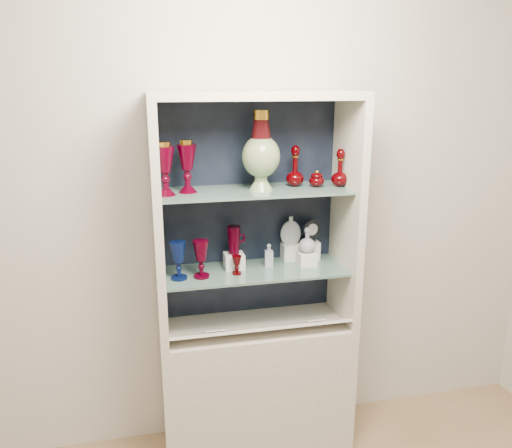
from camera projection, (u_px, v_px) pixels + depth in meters
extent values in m
cube|color=beige|center=(247.00, 195.00, 2.66)|extent=(3.50, 0.02, 2.80)
cube|color=beige|center=(256.00, 386.00, 2.73)|extent=(1.00, 0.40, 0.75)
cube|color=black|center=(248.00, 210.00, 2.65)|extent=(0.98, 0.02, 1.15)
cube|color=beige|center=(158.00, 225.00, 2.37)|extent=(0.04, 0.40, 1.15)
cube|color=beige|center=(347.00, 214.00, 2.57)|extent=(0.04, 0.40, 1.15)
cube|color=beige|center=(256.00, 95.00, 2.31)|extent=(1.00, 0.40, 0.04)
cube|color=slate|center=(255.00, 271.00, 2.57)|extent=(0.92, 0.34, 0.01)
cube|color=slate|center=(255.00, 191.00, 2.45)|extent=(0.92, 0.34, 0.01)
cube|color=beige|center=(261.00, 329.00, 2.52)|extent=(0.92, 0.17, 0.09)
cube|color=white|center=(315.00, 320.00, 2.57)|extent=(0.10, 0.06, 0.03)
cube|color=white|center=(215.00, 331.00, 2.46)|extent=(0.10, 0.06, 0.03)
cube|color=silver|center=(234.00, 261.00, 2.58)|extent=(0.10, 0.10, 0.08)
cube|color=silver|center=(290.00, 252.00, 2.70)|extent=(0.09, 0.09, 0.09)
cube|color=silver|center=(307.00, 259.00, 2.62)|extent=(0.09, 0.09, 0.07)
cube|color=silver|center=(311.00, 250.00, 2.71)|extent=(0.08, 0.08, 0.10)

